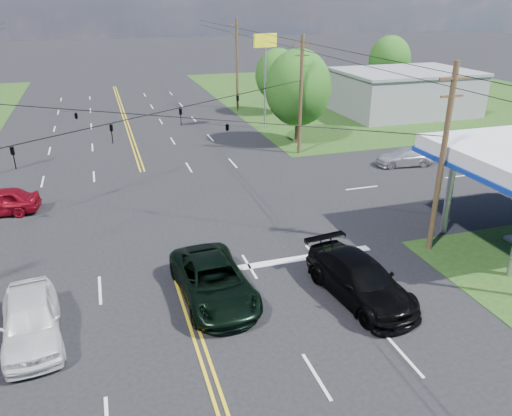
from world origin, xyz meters
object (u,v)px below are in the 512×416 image
object	(u,v)px
pole_right_far	(237,63)
pickup_white	(31,320)
retail_ne	(404,93)
tree_right_a	(298,88)
pickup_dkgreen	(214,281)
pole_ne	(301,94)
suv_black	(360,279)
tree_right_b	(278,75)
tree_far_r	(390,60)
pole_se	(442,158)

from	to	relation	value
pole_right_far	pickup_white	world-z (taller)	pole_right_far
retail_ne	tree_right_a	xyz separation A→B (m)	(-16.00, -8.00, 2.67)
tree_right_a	pickup_dkgreen	xyz separation A→B (m)	(-12.75, -22.13, -4.02)
pole_right_far	pickup_dkgreen	world-z (taller)	pole_right_far
pole_ne	suv_black	xyz separation A→B (m)	(-5.71, -20.98, -4.03)
tree_right_b	tree_far_r	xyz separation A→B (m)	(17.50, 6.00, 0.33)
pole_right_far	pickup_dkgreen	xyz separation A→B (m)	(-11.75, -38.13, -4.32)
pole_se	pickup_dkgreen	distance (m)	12.48
pole_se	tree_right_b	distance (m)	33.19
tree_far_r	pickup_white	distance (m)	57.26
pickup_white	tree_right_b	bearing A→B (deg)	51.04
pole_se	tree_right_a	xyz separation A→B (m)	(1.00, 21.00, -0.05)
pole_ne	tree_right_b	world-z (taller)	pole_ne
pole_se	tree_right_a	bearing A→B (deg)	87.27
pole_ne	tree_far_r	xyz separation A→B (m)	(21.00, 21.00, -0.37)
pole_se	suv_black	distance (m)	7.59
pickup_dkgreen	pole_se	bearing A→B (deg)	2.52
pole_ne	suv_black	world-z (taller)	pole_ne
retail_ne	pole_se	world-z (taller)	pole_se
tree_right_b	pickup_dkgreen	distance (m)	37.54
suv_black	pole_right_far	bearing A→B (deg)	74.19
suv_black	pole_se	bearing A→B (deg)	19.86
tree_right_b	tree_right_a	bearing A→B (deg)	-101.77
tree_right_a	tree_right_b	size ratio (longest dim) A/B	1.15
suv_black	pickup_white	xyz separation A→B (m)	(-13.29, 1.17, 0.00)
pole_right_far	tree_right_b	distance (m)	5.40
tree_right_a	tree_far_r	world-z (taller)	tree_right_a
retail_ne	pole_right_far	size ratio (longest dim) A/B	1.40
tree_right_b	pickup_white	bearing A→B (deg)	-122.87
pole_se	pickup_dkgreen	world-z (taller)	pole_se
tree_right_a	pole_ne	bearing A→B (deg)	-108.43
pole_se	tree_right_b	xyz separation A→B (m)	(3.50, 33.00, -0.70)
pole_ne	tree_far_r	bearing A→B (deg)	45.00
tree_far_r	pickup_white	bearing A→B (deg)	-134.42
pole_right_far	tree_right_b	bearing A→B (deg)	-48.81
tree_far_r	pickup_dkgreen	distance (m)	51.93
retail_ne	pickup_dkgreen	xyz separation A→B (m)	(-28.75, -30.13, -1.35)
pole_se	suv_black	size ratio (longest dim) A/B	1.55
tree_right_b	suv_black	distance (m)	37.29
pickup_dkgreen	suv_black	xyz separation A→B (m)	(6.04, -1.84, 0.04)
tree_right_b	pickup_white	world-z (taller)	tree_right_b
tree_far_r	pickup_dkgreen	size ratio (longest dim) A/B	1.24
pole_ne	pickup_white	size ratio (longest dim) A/B	1.82
pole_ne	tree_right_a	bearing A→B (deg)	71.57
retail_ne	tree_right_a	size ratio (longest dim) A/B	1.71
tree_right_b	tree_far_r	size ratio (longest dim) A/B	0.93
tree_far_r	tree_right_b	bearing A→B (deg)	-161.08
retail_ne	pickup_white	size ratio (longest dim) A/B	2.68
tree_right_b	pole_right_far	bearing A→B (deg)	131.19
tree_far_r	suv_black	distance (m)	49.89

